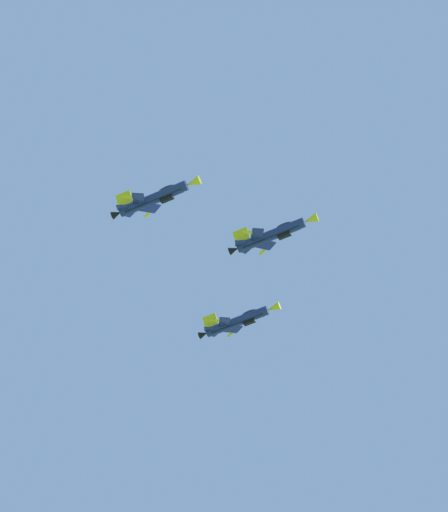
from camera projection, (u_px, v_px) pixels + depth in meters
fighter_jet_lead at (272, 235)px, 154.07m from camera, size 10.53×14.17×6.59m
fighter_jet_left_wing at (239, 321)px, 167.46m from camera, size 10.52×14.17×6.61m
fighter_jet_right_wing at (155, 198)px, 151.01m from camera, size 10.37×14.17×7.24m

